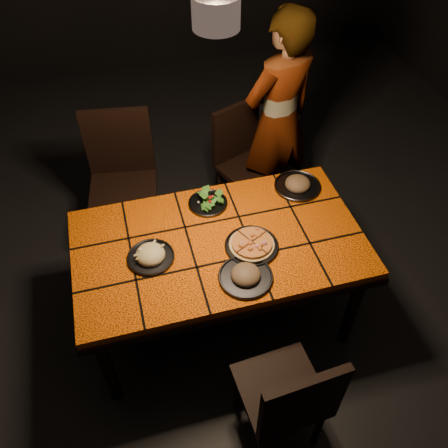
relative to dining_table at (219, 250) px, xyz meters
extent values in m
cube|color=black|center=(0.00, 0.00, -0.69)|extent=(6.00, 7.00, 0.04)
cube|color=#FD6108|center=(0.00, 0.00, 0.05)|extent=(1.60, 0.90, 0.05)
cube|color=black|center=(0.00, 0.00, 0.01)|extent=(1.62, 0.92, 0.04)
cylinder|color=black|center=(-0.72, -0.37, -0.34)|extent=(0.07, 0.07, 0.66)
cylinder|color=black|center=(0.72, -0.37, -0.34)|extent=(0.07, 0.07, 0.66)
cylinder|color=black|center=(-0.72, 0.37, -0.34)|extent=(0.07, 0.07, 0.66)
cylinder|color=black|center=(0.72, 0.37, -0.34)|extent=(0.07, 0.07, 0.66)
cube|color=black|center=(0.11, -0.77, -0.24)|extent=(0.43, 0.43, 0.04)
cube|color=black|center=(0.13, -0.95, 0.00)|extent=(0.40, 0.07, 0.44)
cylinder|color=black|center=(0.26, -0.59, -0.46)|extent=(0.03, 0.03, 0.41)
cylinder|color=black|center=(-0.06, -0.62, -0.46)|extent=(0.03, 0.03, 0.41)
cylinder|color=black|center=(0.29, -0.92, -0.46)|extent=(0.03, 0.03, 0.41)
cube|color=black|center=(-0.46, 0.84, -0.18)|extent=(0.52, 0.52, 0.04)
cube|color=black|center=(-0.43, 1.05, 0.09)|extent=(0.46, 0.11, 0.50)
cylinder|color=black|center=(-0.67, 0.69, -0.44)|extent=(0.04, 0.04, 0.47)
cylinder|color=black|center=(-0.31, 0.63, -0.44)|extent=(0.04, 0.04, 0.47)
cylinder|color=black|center=(-0.62, 1.05, -0.44)|extent=(0.04, 0.04, 0.47)
cylinder|color=black|center=(-0.25, 1.00, -0.44)|extent=(0.04, 0.04, 0.47)
cube|color=black|center=(0.48, 0.90, -0.24)|extent=(0.53, 0.53, 0.04)
cube|color=black|center=(0.41, 1.07, 0.00)|extent=(0.39, 0.19, 0.44)
cylinder|color=black|center=(0.39, 0.69, -0.46)|extent=(0.03, 0.03, 0.41)
cylinder|color=black|center=(0.69, 0.81, -0.46)|extent=(0.03, 0.03, 0.41)
cylinder|color=black|center=(0.27, 0.99, -0.46)|extent=(0.03, 0.03, 0.41)
cylinder|color=black|center=(0.57, 1.12, -0.46)|extent=(0.03, 0.03, 0.41)
imported|color=brown|center=(0.68, 0.93, 0.14)|extent=(0.68, 0.56, 1.61)
cylinder|color=black|center=(0.00, 0.00, 1.33)|extent=(0.18, 0.18, 0.12)
cylinder|color=#3C3B41|center=(0.16, -0.09, 0.08)|extent=(0.29, 0.29, 0.01)
torus|color=#3C3B41|center=(0.16, -0.09, 0.09)|extent=(0.30, 0.30, 0.01)
cylinder|color=tan|center=(0.16, -0.09, 0.10)|extent=(0.33, 0.33, 0.01)
cylinder|color=#CC7C34|center=(0.16, -0.09, 0.11)|extent=(0.30, 0.30, 0.02)
cylinder|color=#3C3B41|center=(-0.38, -0.03, 0.08)|extent=(0.25, 0.25, 0.01)
torus|color=#3C3B41|center=(-0.38, -0.03, 0.09)|extent=(0.25, 0.25, 0.01)
ellipsoid|color=beige|center=(-0.38, -0.03, 0.11)|extent=(0.15, 0.15, 0.08)
cylinder|color=#3C3B41|center=(0.01, 0.30, 0.08)|extent=(0.23, 0.23, 0.01)
torus|color=#3C3B41|center=(0.01, 0.30, 0.09)|extent=(0.23, 0.23, 0.01)
cylinder|color=#3C3B41|center=(0.07, -0.28, 0.08)|extent=(0.28, 0.28, 0.01)
torus|color=#3C3B41|center=(0.07, -0.28, 0.09)|extent=(0.29, 0.29, 0.01)
ellipsoid|color=brown|center=(0.07, -0.28, 0.11)|extent=(0.17, 0.17, 0.09)
cylinder|color=#3C3B41|center=(0.58, 0.30, 0.08)|extent=(0.29, 0.29, 0.01)
torus|color=#3C3B41|center=(0.58, 0.30, 0.09)|extent=(0.29, 0.29, 0.01)
ellipsoid|color=brown|center=(0.58, 0.30, 0.11)|extent=(0.17, 0.17, 0.09)
camera|label=1|loc=(-0.43, -1.69, 2.04)|focal=38.00mm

